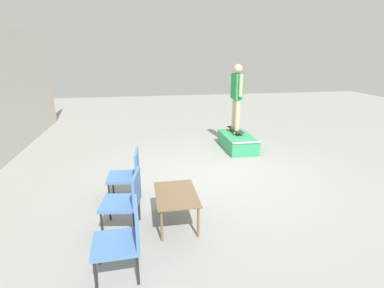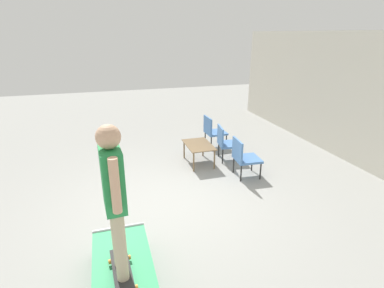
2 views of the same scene
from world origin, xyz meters
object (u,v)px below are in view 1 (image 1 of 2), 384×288
Objects in this scene: patio_chair_left at (124,237)px; patio_chair_center at (126,198)px; coffee_table at (176,197)px; person_skater at (237,92)px; skateboard_on_ramp at (235,130)px; patio_chair_right at (128,172)px; skate_ramp_box at (237,142)px.

patio_chair_center is (0.93, 0.00, 0.00)m from patio_chair_left.
coffee_table is 1.18m from patio_chair_left.
skateboard_on_ramp is at bearing 0.00° from person_skater.
patio_chair_right is at bearing 177.60° from patio_chair_left.
patio_chair_left is 1.89m from patio_chair_right.
patio_chair_right is (-2.34, 2.73, 0.29)m from skate_ramp_box.
skate_ramp_box is 0.37m from skateboard_on_ramp.
patio_chair_center and patio_chair_right have the same top height.
patio_chair_left reaches higher than skateboard_on_ramp.
coffee_table is (-3.28, 2.02, 0.24)m from skate_ramp_box.
skateboard_on_ramp is 3.78m from patio_chair_right.
patio_chair_right is (1.89, 0.00, 0.00)m from patio_chair_left.
patio_chair_left is at bearing 144.82° from person_skater.
coffee_table is at bearing 146.34° from person_skater.
skate_ramp_box is 3.86m from coffee_table.
coffee_table is 1.07× the size of patio_chair_right.
person_skater is at bearing 0.00° from skateboard_on_ramp.
skate_ramp_box is at bearing 173.47° from skateboard_on_ramp.
patio_chair_right is at bearing 130.30° from skateboard_on_ramp.
person_skater is (0.00, 0.00, 1.01)m from skateboard_on_ramp.
patio_chair_center is (-3.55, 2.74, -0.98)m from person_skater.
skateboard_on_ramp is at bearing 137.03° from patio_chair_right.
skateboard_on_ramp is 0.92× the size of patio_chair_left.
coffee_table is (-3.54, 2.04, -0.03)m from skateboard_on_ramp.
patio_chair_left reaches higher than skate_ramp_box.
person_skater reaches higher than skateboard_on_ramp.
coffee_table is at bearing 140.89° from patio_chair_left.
person_skater is at bearing -3.38° from skate_ramp_box.
patio_chair_right is (-2.60, 2.74, 0.02)m from skateboard_on_ramp.
person_skater reaches higher than coffee_table.
skate_ramp_box is 5.04m from patio_chair_left.
coffee_table reaches higher than skate_ramp_box.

